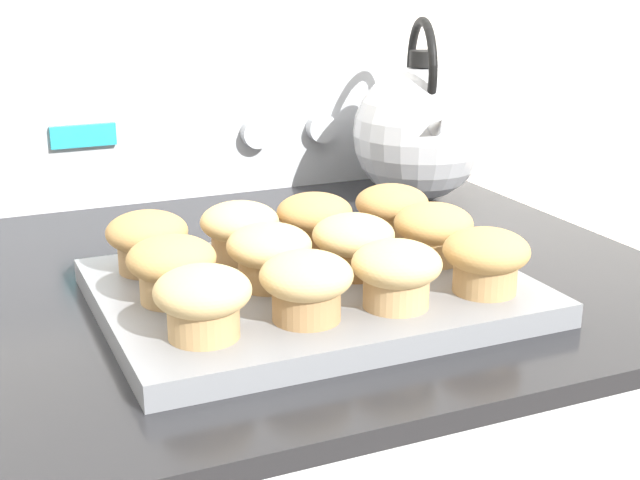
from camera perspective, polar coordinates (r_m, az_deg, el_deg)
The scene contains 15 objects.
control_panel at distance 1.21m, azimuth -7.52°, elevation 6.87°, with size 0.71×0.07×0.16m.
muffin_pan at distance 0.83m, azimuth -0.56°, elevation -3.32°, with size 0.38×0.30×0.02m.
muffin_r0_c0 at distance 0.70m, azimuth -7.51°, elevation -3.79°, with size 0.08×0.08×0.06m.
muffin_r0_c1 at distance 0.72m, azimuth -0.88°, elevation -2.80°, with size 0.08×0.08×0.06m.
muffin_r0_c2 at distance 0.75m, azimuth 4.92°, elevation -2.02°, with size 0.08×0.08×0.06m.
muffin_r0_c3 at distance 0.80m, azimuth 10.57°, elevation -1.15°, with size 0.08×0.08×0.06m.
muffin_r1_c0 at distance 0.78m, azimuth -9.47°, elevation -1.67°, with size 0.08×0.08×0.06m.
muffin_r1_c1 at distance 0.80m, azimuth -3.26°, elevation -0.82°, with size 0.08×0.08×0.06m.
muffin_r1_c2 at distance 0.83m, azimuth 2.15°, elevation -0.14°, with size 0.08×0.08×0.06m.
muffin_r1_c3 at distance 0.87m, azimuth 7.26°, elevation 0.63°, with size 0.08×0.08×0.06m.
muffin_r2_c0 at distance 0.85m, azimuth -10.99°, elevation 0.07°, with size 0.08×0.08×0.06m.
muffin_r2_c1 at distance 0.87m, azimuth -5.16°, elevation 0.74°, with size 0.08×0.08×0.06m.
muffin_r2_c2 at distance 0.90m, azimuth -0.35°, elevation 1.36°, with size 0.08×0.08×0.06m.
muffin_r2_c3 at distance 0.94m, azimuth 4.62°, elevation 1.97°, with size 0.08×0.08×0.06m.
tea_kettle at distance 1.17m, azimuth 6.39°, elevation 6.93°, with size 0.17×0.21×0.24m.
Camera 1 is at (-0.33, -0.46, 1.23)m, focal length 50.00 mm.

